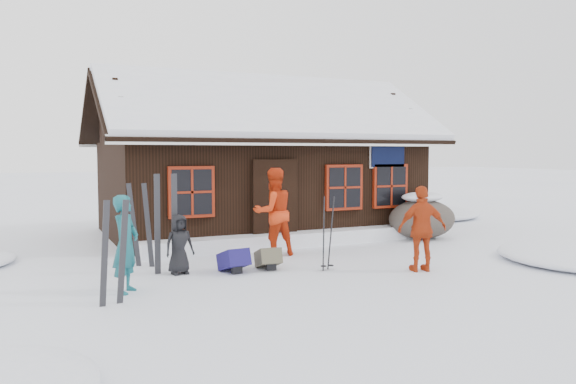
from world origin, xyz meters
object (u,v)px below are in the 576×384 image
boulder (422,218)px  ski_poles (327,234)px  skier_teal (126,244)px  skier_orange_left (273,212)px  skier_orange_right (422,229)px  skier_crouched (179,244)px  backpack_olive (268,262)px  backpack_blue (234,264)px  ski_pair_left (114,254)px

boulder → ski_poles: 4.75m
skier_teal → skier_orange_left: skier_orange_left is taller
skier_orange_right → ski_poles: 1.77m
boulder → skier_teal: bearing=-162.2°
skier_crouched → boulder: bearing=5.1°
skier_teal → backpack_olive: 2.89m
backpack_blue → skier_teal: bearing=-166.7°
backpack_blue → backpack_olive: 0.68m
boulder → backpack_olive: bearing=-160.3°
skier_teal → ski_poles: bearing=-54.8°
skier_orange_right → backpack_blue: 3.57m
skier_orange_left → boulder: skier_orange_left is taller
backpack_blue → ski_poles: bearing=-24.3°
skier_orange_right → ski_pair_left: skier_orange_right is taller
skier_crouched → backpack_olive: (1.63, -0.31, -0.40)m
skier_teal → backpack_olive: size_ratio=2.87×
skier_crouched → backpack_olive: skier_crouched is taller
skier_orange_left → boulder: 4.50m
ski_pair_left → skier_orange_right: bearing=-6.7°
skier_orange_left → skier_crouched: size_ratio=1.73×
skier_teal → boulder: 8.24m
skier_orange_left → boulder: size_ratio=1.03×
skier_orange_left → backpack_blue: 1.99m
skier_orange_left → backpack_blue: bearing=38.8°
ski_poles → backpack_olive: bearing=151.4°
skier_teal → skier_crouched: bearing=-15.2°
ski_pair_left → ski_poles: 4.07m
skier_orange_left → ski_poles: skier_orange_left is taller
skier_orange_right → ski_pair_left: size_ratio=1.01×
skier_teal → ski_pair_left: (-0.27, -0.64, -0.04)m
skier_crouched → skier_orange_left: bearing=14.9°
skier_teal → skier_orange_right: 5.31m
skier_teal → backpack_olive: (2.74, 0.68, -0.63)m
skier_orange_right → backpack_olive: 2.96m
skier_crouched → skier_teal: bearing=-145.8°
skier_orange_right → skier_crouched: (-4.16, 1.70, -0.25)m
skier_teal → boulder: size_ratio=0.85×
backpack_olive → skier_orange_right: bearing=-22.2°
ski_poles → backpack_olive: size_ratio=2.65×
skier_orange_left → skier_orange_right: bearing=121.4°
skier_teal → boulder: skier_teal is taller
skier_teal → backpack_olive: bearing=-43.0°
skier_orange_right → skier_orange_left: bearing=-40.4°
skier_teal → skier_orange_left: (3.40, 1.94, 0.17)m
skier_orange_left → skier_crouched: skier_orange_left is taller
skier_orange_left → skier_orange_right: 3.24m
skier_teal → skier_orange_left: bearing=-27.3°
boulder → ski_poles: bearing=-150.1°
skier_orange_left → backpack_blue: size_ratio=3.28×
skier_teal → backpack_olive: skier_teal is taller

